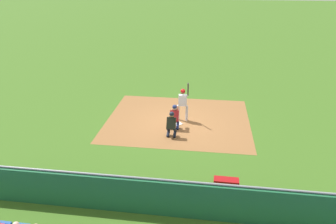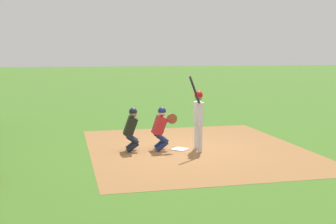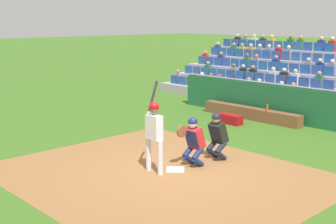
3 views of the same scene
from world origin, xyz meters
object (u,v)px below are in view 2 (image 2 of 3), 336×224
catcher_crouching (161,126)px  home_plate_umpire (132,127)px  batter_at_plate (198,114)px  home_plate_marker (180,149)px

catcher_crouching → home_plate_umpire: 0.87m
catcher_crouching → home_plate_umpire: bearing=-93.5°
batter_at_plate → catcher_crouching: batter_at_plate is taller
home_plate_marker → catcher_crouching: 0.90m
batter_at_plate → home_plate_umpire: (-0.36, -1.92, -0.39)m
home_plate_umpire → batter_at_plate: bearing=79.5°
catcher_crouching → home_plate_umpire: (-0.05, -0.87, -0.02)m
home_plate_marker → home_plate_umpire: bearing=-94.7°
home_plate_marker → batter_at_plate: size_ratio=0.20×
home_plate_marker → catcher_crouching: (-0.07, -0.56, 0.71)m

